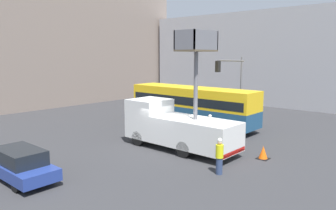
{
  "coord_description": "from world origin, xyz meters",
  "views": [
    {
      "loc": [
        -14.66,
        -13.21,
        5.74
      ],
      "look_at": [
        0.37,
        0.1,
        2.67
      ],
      "focal_mm": 35.0,
      "sensor_mm": 36.0,
      "label": 1
    }
  ],
  "objects_px": {
    "utility_truck": "(176,125)",
    "parked_car_curbside": "(19,163)",
    "road_worker_near_truck": "(219,156)",
    "traffic_cone_near_truck": "(263,153)",
    "traffic_light_pole": "(233,79)",
    "road_worker_directing": "(210,128)",
    "city_bus": "(192,103)"
  },
  "relations": [
    {
      "from": "utility_truck",
      "to": "parked_car_curbside",
      "type": "relative_size",
      "value": 1.56
    },
    {
      "from": "utility_truck",
      "to": "road_worker_near_truck",
      "type": "relative_size",
      "value": 4.13
    },
    {
      "from": "road_worker_near_truck",
      "to": "traffic_cone_near_truck",
      "type": "height_order",
      "value": "road_worker_near_truck"
    },
    {
      "from": "utility_truck",
      "to": "road_worker_near_truck",
      "type": "height_order",
      "value": "utility_truck"
    },
    {
      "from": "traffic_light_pole",
      "to": "road_worker_directing",
      "type": "relative_size",
      "value": 3.06
    },
    {
      "from": "traffic_light_pole",
      "to": "traffic_cone_near_truck",
      "type": "distance_m",
      "value": 10.35
    },
    {
      "from": "traffic_light_pole",
      "to": "road_worker_near_truck",
      "type": "xyz_separation_m",
      "value": [
        -11.05,
        -5.85,
        -2.87
      ]
    },
    {
      "from": "traffic_cone_near_truck",
      "to": "parked_car_curbside",
      "type": "relative_size",
      "value": 0.15
    },
    {
      "from": "road_worker_directing",
      "to": "road_worker_near_truck",
      "type": "bearing_deg",
      "value": -151.33
    },
    {
      "from": "city_bus",
      "to": "traffic_cone_near_truck",
      "type": "relative_size",
      "value": 15.3
    },
    {
      "from": "utility_truck",
      "to": "road_worker_directing",
      "type": "bearing_deg",
      "value": -10.21
    },
    {
      "from": "traffic_light_pole",
      "to": "road_worker_directing",
      "type": "distance_m",
      "value": 7.13
    },
    {
      "from": "utility_truck",
      "to": "traffic_cone_near_truck",
      "type": "xyz_separation_m",
      "value": [
        1.7,
        -4.91,
        -1.18
      ]
    },
    {
      "from": "traffic_light_pole",
      "to": "parked_car_curbside",
      "type": "bearing_deg",
      "value": 177.37
    },
    {
      "from": "traffic_light_pole",
      "to": "road_worker_near_truck",
      "type": "bearing_deg",
      "value": -152.11
    },
    {
      "from": "utility_truck",
      "to": "traffic_light_pole",
      "type": "height_order",
      "value": "utility_truck"
    },
    {
      "from": "utility_truck",
      "to": "city_bus",
      "type": "bearing_deg",
      "value": 29.49
    },
    {
      "from": "road_worker_directing",
      "to": "traffic_cone_near_truck",
      "type": "height_order",
      "value": "road_worker_directing"
    },
    {
      "from": "traffic_light_pole",
      "to": "traffic_cone_near_truck",
      "type": "bearing_deg",
      "value": -139.17
    },
    {
      "from": "utility_truck",
      "to": "road_worker_directing",
      "type": "height_order",
      "value": "utility_truck"
    },
    {
      "from": "city_bus",
      "to": "traffic_cone_near_truck",
      "type": "distance_m",
      "value": 9.46
    },
    {
      "from": "traffic_light_pole",
      "to": "utility_truck",
      "type": "bearing_deg",
      "value": -170.77
    },
    {
      "from": "road_worker_directing",
      "to": "parked_car_curbside",
      "type": "relative_size",
      "value": 0.38
    },
    {
      "from": "utility_truck",
      "to": "traffic_light_pole",
      "type": "bearing_deg",
      "value": 9.23
    },
    {
      "from": "road_worker_near_truck",
      "to": "road_worker_directing",
      "type": "height_order",
      "value": "road_worker_directing"
    },
    {
      "from": "road_worker_near_truck",
      "to": "city_bus",
      "type": "bearing_deg",
      "value": 101.83
    },
    {
      "from": "utility_truck",
      "to": "road_worker_directing",
      "type": "relative_size",
      "value": 4.09
    },
    {
      "from": "city_bus",
      "to": "road_worker_directing",
      "type": "xyz_separation_m",
      "value": [
        -3.11,
        -3.9,
        -0.94
      ]
    },
    {
      "from": "road_worker_near_truck",
      "to": "parked_car_curbside",
      "type": "relative_size",
      "value": 0.38
    },
    {
      "from": "traffic_light_pole",
      "to": "road_worker_near_truck",
      "type": "distance_m",
      "value": 12.83
    },
    {
      "from": "traffic_cone_near_truck",
      "to": "road_worker_directing",
      "type": "bearing_deg",
      "value": 75.08
    },
    {
      "from": "utility_truck",
      "to": "traffic_light_pole",
      "type": "distance_m",
      "value": 9.48
    }
  ]
}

